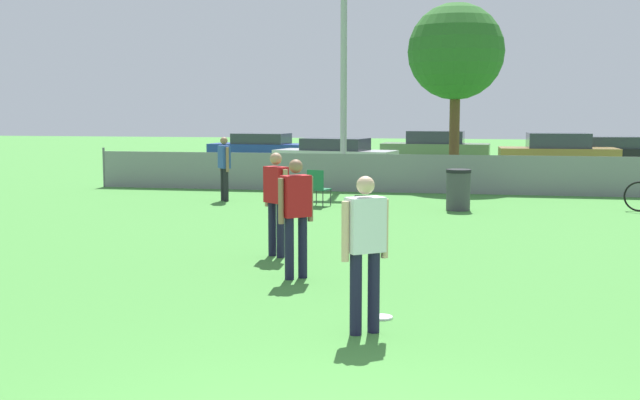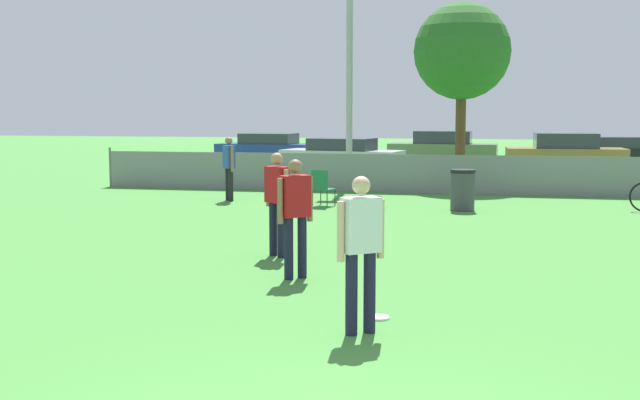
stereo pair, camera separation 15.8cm
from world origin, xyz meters
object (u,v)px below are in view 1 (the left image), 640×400
Objects in this scene: player_thrower_red at (296,210)px; parked_car_dark at (612,152)px; frisbee_disc at (382,317)px; trash_bin at (458,190)px; player_receiver_white at (365,244)px; parked_car_silver at (335,155)px; parked_car_blue at (261,148)px; parked_car_tan at (558,154)px; spectator_in_blue at (224,165)px; player_defender_red at (276,197)px; tree_near_pole at (456,52)px; parked_car_olive at (435,148)px; gear_bag_sideline at (365,202)px; light_pole at (344,41)px; folding_chair_sideline at (318,186)px.

player_thrower_red is 0.36× the size of parked_car_dark.
frisbee_disc is 0.26× the size of trash_bin.
player_receiver_white is at bearing -99.76° from frisbee_disc.
trash_bin is 12.12m from parked_car_silver.
parked_car_tan is (12.44, -3.70, 0.07)m from parked_car_blue.
trash_bin is at bearing -119.83° from parked_car_dark.
spectator_in_blue is 18.44m from parked_car_dark.
player_thrower_red is at bearing -28.81° from player_defender_red.
tree_near_pole is 1.18× the size of parked_car_silver.
frisbee_disc is (2.13, -3.53, -0.96)m from player_defender_red.
player_thrower_red is at bearing 164.82° from spectator_in_blue.
parked_car_dark is (6.09, 8.40, -3.51)m from tree_near_pole.
spectator_in_blue is at bearing 77.35° from player_receiver_white.
parked_car_blue is (-8.39, 25.80, 0.64)m from frisbee_disc.
player_thrower_red is 23.94m from parked_car_olive.
player_thrower_red is 8.46m from gear_bag_sideline.
light_pole reaches higher than tree_near_pole.
light_pole is 8.25× the size of folding_chair_sideline.
tree_near_pole reaches higher than player_receiver_white.
light_pole is at bearing -100.40° from parked_car_olive.
tree_near_pole is 1.21× the size of parked_car_dark.
gear_bag_sideline is at bearing -137.92° from spectator_in_blue.
light_pole reaches higher than parked_car_blue.
player_receiver_white is 12.74m from spectator_in_blue.
parked_car_dark is (10.69, 3.84, -0.01)m from parked_car_silver.
player_thrower_red reaches higher than spectator_in_blue.
tree_near_pole is 9.84m from parked_car_olive.
parked_car_blue is (-6.95, 23.88, -0.32)m from player_thrower_red.
tree_near_pole is at bearing 15.79° from light_pole.
parked_car_blue is at bearing 168.69° from parked_car_dark.
parked_car_blue is (-8.28, 26.45, -0.32)m from player_receiver_white.
player_defender_red is 1.00× the size of player_receiver_white.
tree_near_pole is 7.36m from parked_car_silver.
player_thrower_red is 0.35× the size of parked_car_silver.
parked_car_silver reaches higher than frisbee_disc.
tree_near_pole is at bearing -125.97° from parked_car_tan.
parked_car_tan is at bearing -10.91° from parked_car_blue.
parked_car_tan reaches higher than parked_car_blue.
player_defender_red is (0.90, -12.21, -3.50)m from light_pole.
player_receiver_white is 22.30m from parked_car_silver.
light_pole reaches higher than parked_car_olive.
frisbee_disc is 10.47m from gear_bag_sideline.
trash_bin is 0.21× the size of parked_car_blue.
light_pole is at bearing 63.02° from player_receiver_white.
parked_car_silver is at bearing -41.96° from parked_car_blue.
parked_car_dark is at bearing 49.64° from parked_car_tan.
player_receiver_white is 1.74× the size of trash_bin.
parked_car_silver is (-4.24, 21.25, 0.62)m from frisbee_disc.
player_receiver_white is 1.87× the size of folding_chair_sideline.
folding_chair_sideline is at bearing 55.95° from player_thrower_red.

